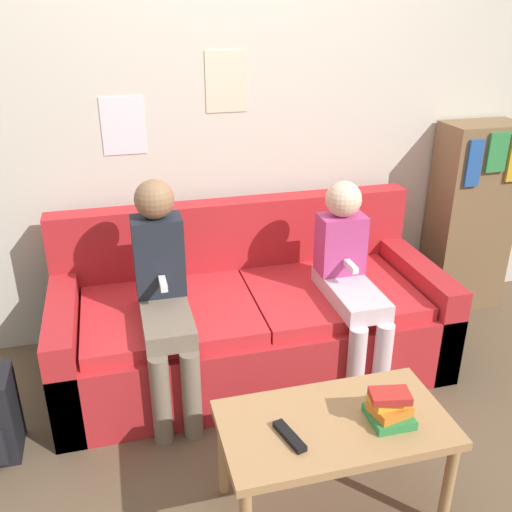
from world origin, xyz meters
TOP-DOWN VIEW (x-y plane):
  - ground_plane at (0.00, 0.00)m, footprint 10.00×10.00m
  - wall_back at (-0.00, 1.10)m, footprint 8.00×0.06m
  - couch at (0.00, 0.57)m, footprint 2.06×0.89m
  - coffee_table at (0.07, -0.51)m, footprint 0.87×0.47m
  - person_left at (-0.47, 0.37)m, footprint 0.24×0.60m
  - person_right at (0.48, 0.36)m, footprint 0.24×0.60m
  - tv_remote at (-0.13, -0.55)m, footprint 0.08×0.17m
  - book_stack at (0.26, -0.55)m, footprint 0.17×0.16m
  - bookshelf at (1.55, 0.90)m, footprint 0.48×0.31m

SIDE VIEW (x-z plane):
  - ground_plane at x=0.00m, z-range 0.00..0.00m
  - couch at x=0.00m, z-range -0.15..0.71m
  - coffee_table at x=0.07m, z-range 0.17..0.61m
  - tv_remote at x=-0.13m, z-range 0.45..0.47m
  - book_stack at x=0.26m, z-range 0.44..0.57m
  - person_right at x=0.48m, z-range 0.07..1.12m
  - bookshelf at x=1.55m, z-range 0.00..1.22m
  - person_left at x=-0.47m, z-range 0.07..1.20m
  - wall_back at x=0.00m, z-range 0.00..2.60m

